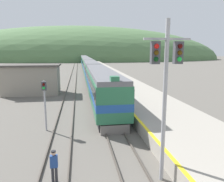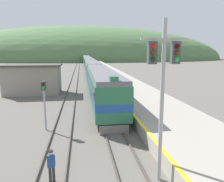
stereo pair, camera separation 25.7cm
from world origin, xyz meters
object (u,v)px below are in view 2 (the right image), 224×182
(carriage_second, at_px, (92,70))
(track_worker, at_px, (51,164))
(carriage_third, at_px, (89,64))
(signal_post_siding, at_px, (44,95))
(express_train_lead_car, at_px, (101,85))
(signal_mast_main, at_px, (163,79))
(carriage_fifth, at_px, (86,59))
(carriage_fourth, at_px, (87,61))

(carriage_second, relative_size, track_worker, 12.48)
(carriage_third, distance_m, signal_post_siding, 53.21)
(express_train_lead_car, bearing_deg, carriage_third, 90.00)
(express_train_lead_car, xyz_separation_m, carriage_third, (0.00, 43.98, -0.01))
(signal_mast_main, distance_m, signal_post_siding, 10.66)
(carriage_second, relative_size, carriage_fifth, 1.00)
(carriage_fourth, height_order, signal_post_siding, carriage_fourth)
(carriage_fourth, distance_m, track_worker, 81.99)
(express_train_lead_car, distance_m, signal_mast_main, 17.22)
(express_train_lead_car, xyz_separation_m, carriage_fifth, (0.00, 87.05, -0.01))
(carriage_fifth, bearing_deg, carriage_second, -90.00)
(express_train_lead_car, distance_m, carriage_third, 43.98)
(carriage_second, xyz_separation_m, signal_mast_main, (1.33, -39.38, 2.87))
(carriage_third, xyz_separation_m, signal_post_siding, (-5.40, -52.93, 0.67))
(track_worker, bearing_deg, carriage_fourth, 87.23)
(express_train_lead_car, height_order, carriage_fifth, express_train_lead_car)
(carriage_fourth, height_order, signal_mast_main, signal_mast_main)
(signal_post_siding, bearing_deg, carriage_third, 84.18)
(carriage_second, xyz_separation_m, carriage_fourth, (0.00, 43.07, 0.00))
(signal_mast_main, bearing_deg, carriage_fourth, 90.92)
(track_worker, bearing_deg, signal_mast_main, -6.01)
(carriage_second, height_order, carriage_third, same)
(carriage_third, bearing_deg, express_train_lead_car, -90.00)
(carriage_second, distance_m, signal_mast_main, 39.50)
(carriage_fourth, bearing_deg, signal_mast_main, -89.08)
(express_train_lead_car, distance_m, carriage_second, 22.45)
(carriage_fourth, relative_size, track_worker, 12.48)
(carriage_second, height_order, carriage_fifth, same)
(carriage_fifth, distance_m, signal_mast_main, 104.03)
(carriage_fourth, xyz_separation_m, track_worker, (-3.97, -81.89, -1.32))
(carriage_fourth, height_order, track_worker, carriage_fourth)
(carriage_second, xyz_separation_m, track_worker, (-3.97, -38.82, -1.32))
(express_train_lead_car, xyz_separation_m, carriage_second, (0.00, 22.45, -0.01))
(carriage_second, distance_m, carriage_fourth, 43.07)
(signal_mast_main, height_order, track_worker, signal_mast_main)
(carriage_fifth, distance_m, track_worker, 103.51)
(signal_mast_main, xyz_separation_m, track_worker, (-5.30, 0.56, -4.20))
(carriage_second, relative_size, carriage_third, 1.00)
(carriage_fourth, relative_size, carriage_fifth, 1.00)
(carriage_fourth, bearing_deg, carriage_second, -90.00)
(carriage_fifth, xyz_separation_m, track_worker, (-3.97, -103.42, -1.32))
(carriage_second, bearing_deg, express_train_lead_car, -90.00)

